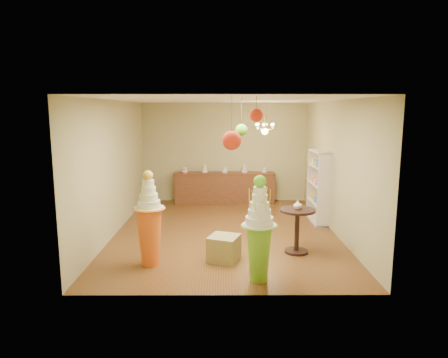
{
  "coord_description": "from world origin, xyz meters",
  "views": [
    {
      "loc": [
        -0.06,
        -8.93,
        2.78
      ],
      "look_at": [
        -0.03,
        0.0,
        1.24
      ],
      "focal_mm": 32.0,
      "sensor_mm": 36.0,
      "label": 1
    }
  ],
  "objects_px": {
    "pedestal_green": "(259,238)",
    "sideboard": "(225,187)",
    "pedestal_orange": "(150,228)",
    "round_table": "(297,225)"
  },
  "relations": [
    {
      "from": "pedestal_green",
      "to": "sideboard",
      "type": "distance_m",
      "value": 5.71
    },
    {
      "from": "round_table",
      "to": "pedestal_green",
      "type": "bearing_deg",
      "value": -123.47
    },
    {
      "from": "pedestal_green",
      "to": "round_table",
      "type": "distance_m",
      "value": 1.58
    },
    {
      "from": "pedestal_green",
      "to": "sideboard",
      "type": "bearing_deg",
      "value": 95.36
    },
    {
      "from": "pedestal_orange",
      "to": "pedestal_green",
      "type": "bearing_deg",
      "value": -19.98
    },
    {
      "from": "sideboard",
      "to": "round_table",
      "type": "relative_size",
      "value": 3.44
    },
    {
      "from": "sideboard",
      "to": "pedestal_orange",
      "type": "bearing_deg",
      "value": -105.37
    },
    {
      "from": "round_table",
      "to": "sideboard",
      "type": "bearing_deg",
      "value": 107.78
    },
    {
      "from": "pedestal_orange",
      "to": "round_table",
      "type": "xyz_separation_m",
      "value": [
        2.77,
        0.62,
        -0.12
      ]
    },
    {
      "from": "pedestal_orange",
      "to": "sideboard",
      "type": "relative_size",
      "value": 0.57
    }
  ]
}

